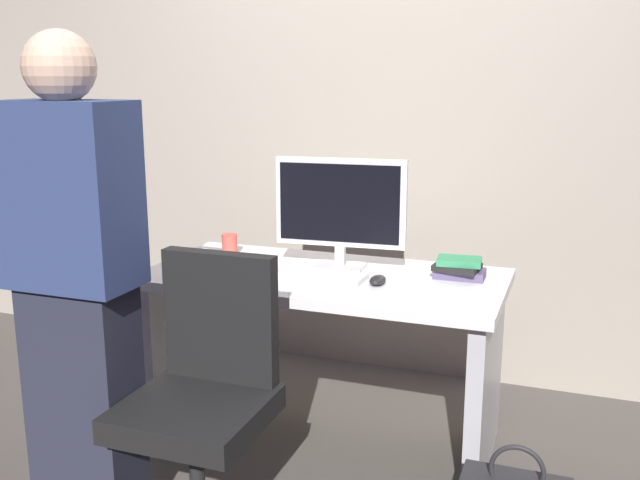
{
  "coord_description": "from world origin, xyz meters",
  "views": [
    {
      "loc": [
        0.95,
        -2.63,
        1.5
      ],
      "look_at": [
        0.0,
        -0.05,
        0.87
      ],
      "focal_mm": 40.55,
      "sensor_mm": 36.0,
      "label": 1
    }
  ],
  "objects_px": {
    "office_chair": "(204,415)",
    "keyboard": "(313,274)",
    "cup_by_monitor": "(230,244)",
    "desk": "(324,326)",
    "cup_near_keyboard": "(200,260)",
    "person_at_desk": "(77,288)",
    "monitor": "(340,207)",
    "mouse": "(378,280)",
    "book_stack": "(459,268)"
  },
  "relations": [
    {
      "from": "office_chair",
      "to": "keyboard",
      "type": "height_order",
      "value": "office_chair"
    },
    {
      "from": "office_chair",
      "to": "cup_by_monitor",
      "type": "height_order",
      "value": "office_chair"
    },
    {
      "from": "keyboard",
      "to": "desk",
      "type": "bearing_deg",
      "value": 67.92
    },
    {
      "from": "keyboard",
      "to": "cup_near_keyboard",
      "type": "distance_m",
      "value": 0.47
    },
    {
      "from": "person_at_desk",
      "to": "cup_near_keyboard",
      "type": "xyz_separation_m",
      "value": [
        0.05,
        0.7,
        -0.07
      ]
    },
    {
      "from": "office_chair",
      "to": "cup_near_keyboard",
      "type": "height_order",
      "value": "office_chair"
    },
    {
      "from": "monitor",
      "to": "cup_by_monitor",
      "type": "distance_m",
      "value": 0.58
    },
    {
      "from": "office_chair",
      "to": "monitor",
      "type": "bearing_deg",
      "value": 77.81
    },
    {
      "from": "cup_by_monitor",
      "to": "desk",
      "type": "bearing_deg",
      "value": -17.47
    },
    {
      "from": "keyboard",
      "to": "cup_by_monitor",
      "type": "relative_size",
      "value": 4.68
    },
    {
      "from": "monitor",
      "to": "cup_by_monitor",
      "type": "height_order",
      "value": "monitor"
    },
    {
      "from": "person_at_desk",
      "to": "mouse",
      "type": "bearing_deg",
      "value": 43.79
    },
    {
      "from": "desk",
      "to": "monitor",
      "type": "distance_m",
      "value": 0.49
    },
    {
      "from": "cup_near_keyboard",
      "to": "cup_by_monitor",
      "type": "xyz_separation_m",
      "value": [
        -0.01,
        0.29,
        0.0
      ]
    },
    {
      "from": "keyboard",
      "to": "cup_near_keyboard",
      "type": "xyz_separation_m",
      "value": [
        -0.46,
        -0.07,
        0.03
      ]
    },
    {
      "from": "cup_near_keyboard",
      "to": "book_stack",
      "type": "distance_m",
      "value": 1.04
    },
    {
      "from": "monitor",
      "to": "cup_near_keyboard",
      "type": "relative_size",
      "value": 6.28
    },
    {
      "from": "monitor",
      "to": "mouse",
      "type": "distance_m",
      "value": 0.36
    },
    {
      "from": "desk",
      "to": "cup_by_monitor",
      "type": "xyz_separation_m",
      "value": [
        -0.51,
        0.16,
        0.27
      ]
    },
    {
      "from": "desk",
      "to": "office_chair",
      "type": "height_order",
      "value": "office_chair"
    },
    {
      "from": "mouse",
      "to": "book_stack",
      "type": "height_order",
      "value": "book_stack"
    },
    {
      "from": "keyboard",
      "to": "book_stack",
      "type": "distance_m",
      "value": 0.58
    },
    {
      "from": "desk",
      "to": "person_at_desk",
      "type": "bearing_deg",
      "value": -123.34
    },
    {
      "from": "office_chair",
      "to": "keyboard",
      "type": "distance_m",
      "value": 0.76
    },
    {
      "from": "person_at_desk",
      "to": "mouse",
      "type": "relative_size",
      "value": 16.39
    },
    {
      "from": "cup_by_monitor",
      "to": "book_stack",
      "type": "bearing_deg",
      "value": -2.12
    },
    {
      "from": "desk",
      "to": "office_chair",
      "type": "xyz_separation_m",
      "value": [
        -0.15,
        -0.74,
        -0.07
      ]
    },
    {
      "from": "office_chair",
      "to": "mouse",
      "type": "xyz_separation_m",
      "value": [
        0.39,
        0.67,
        0.31
      ]
    },
    {
      "from": "book_stack",
      "to": "person_at_desk",
      "type": "bearing_deg",
      "value": -138.25
    },
    {
      "from": "person_at_desk",
      "to": "mouse",
      "type": "distance_m",
      "value": 1.09
    },
    {
      "from": "office_chair",
      "to": "keyboard",
      "type": "xyz_separation_m",
      "value": [
        0.12,
        0.68,
        0.31
      ]
    },
    {
      "from": "keyboard",
      "to": "cup_by_monitor",
      "type": "distance_m",
      "value": 0.53
    },
    {
      "from": "keyboard",
      "to": "office_chair",
      "type": "bearing_deg",
      "value": -96.71
    },
    {
      "from": "office_chair",
      "to": "book_stack",
      "type": "relative_size",
      "value": 4.7
    },
    {
      "from": "desk",
      "to": "book_stack",
      "type": "height_order",
      "value": "book_stack"
    },
    {
      "from": "person_at_desk",
      "to": "monitor",
      "type": "xyz_separation_m",
      "value": [
        0.58,
        0.93,
        0.14
      ]
    },
    {
      "from": "cup_near_keyboard",
      "to": "book_stack",
      "type": "height_order",
      "value": "cup_near_keyboard"
    },
    {
      "from": "office_chair",
      "to": "cup_near_keyboard",
      "type": "bearing_deg",
      "value": 119.42
    },
    {
      "from": "person_at_desk",
      "to": "monitor",
      "type": "height_order",
      "value": "person_at_desk"
    },
    {
      "from": "cup_by_monitor",
      "to": "book_stack",
      "type": "xyz_separation_m",
      "value": [
        1.02,
        -0.04,
        -0.01
      ]
    },
    {
      "from": "book_stack",
      "to": "cup_near_keyboard",
      "type": "bearing_deg",
      "value": -166.09
    },
    {
      "from": "monitor",
      "to": "cup_by_monitor",
      "type": "xyz_separation_m",
      "value": [
        -0.54,
        0.06,
        -0.21
      ]
    },
    {
      "from": "monitor",
      "to": "cup_by_monitor",
      "type": "bearing_deg",
      "value": 173.68
    },
    {
      "from": "cup_by_monitor",
      "to": "book_stack",
      "type": "distance_m",
      "value": 1.02
    },
    {
      "from": "person_at_desk",
      "to": "desk",
      "type": "bearing_deg",
      "value": 56.66
    },
    {
      "from": "monitor",
      "to": "cup_near_keyboard",
      "type": "bearing_deg",
      "value": -156.5
    },
    {
      "from": "mouse",
      "to": "keyboard",
      "type": "bearing_deg",
      "value": 177.12
    },
    {
      "from": "cup_near_keyboard",
      "to": "cup_by_monitor",
      "type": "height_order",
      "value": "cup_by_monitor"
    },
    {
      "from": "office_chair",
      "to": "monitor",
      "type": "height_order",
      "value": "monitor"
    },
    {
      "from": "mouse",
      "to": "cup_by_monitor",
      "type": "xyz_separation_m",
      "value": [
        -0.75,
        0.23,
        0.03
      ]
    }
  ]
}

